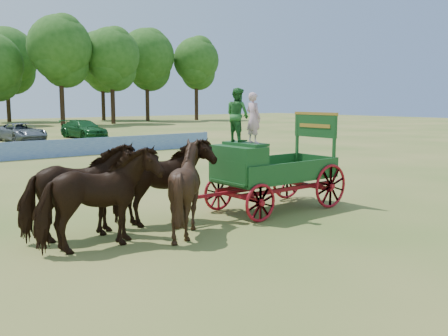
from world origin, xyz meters
The scene contains 7 objects.
ground centered at (0.00, 0.00, 0.00)m, with size 160.00×160.00×0.00m, color #9C8346.
horse_lead_left centered at (-4.94, -0.71, 1.17)m, with size 1.27×2.78×2.35m, color black.
horse_lead_right centered at (-4.94, 0.39, 1.17)m, with size 1.27×2.78×2.35m, color black.
horse_wheel_left centered at (-2.54, -0.71, 1.18)m, with size 1.90×2.13×2.35m, color black.
horse_wheel_right centered at (-2.54, 0.39, 1.17)m, with size 1.27×2.78×2.35m, color black.
farm_dray centered at (0.42, -0.12, 1.63)m, with size 6.00×2.00×3.74m.
sponsor_banner centered at (-1.00, 18.00, 0.53)m, with size 26.00×0.08×1.05m, color #1C489B.
Camera 1 is at (-9.60, -11.12, 3.41)m, focal length 40.00 mm.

